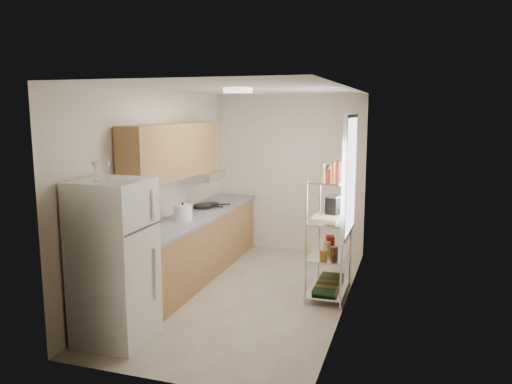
% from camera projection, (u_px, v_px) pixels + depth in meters
% --- Properties ---
extents(room, '(2.52, 4.42, 2.62)m').
position_uv_depth(room, '(247.00, 195.00, 6.21)').
color(room, '#ACA18B').
rests_on(room, ground).
extents(counter_run, '(0.63, 3.51, 0.90)m').
position_uv_depth(counter_run, '(195.00, 246.00, 7.04)').
color(counter_run, '#B1814B').
rests_on(counter_run, ground).
extents(upper_cabinets, '(0.33, 2.20, 0.72)m').
position_uv_depth(upper_cabinets, '(173.00, 151.00, 6.54)').
color(upper_cabinets, '#B1814B').
rests_on(upper_cabinets, room).
extents(range_hood, '(0.50, 0.60, 0.12)m').
position_uv_depth(range_hood, '(202.00, 176.00, 7.34)').
color(range_hood, '#B7BABC').
rests_on(range_hood, room).
extents(window, '(0.06, 1.00, 1.46)m').
position_uv_depth(window, '(350.00, 175.00, 6.14)').
color(window, white).
rests_on(window, room).
extents(bakers_rack, '(0.45, 0.90, 1.73)m').
position_uv_depth(bakers_rack, '(330.00, 210.00, 6.22)').
color(bakers_rack, silver).
rests_on(bakers_rack, ground).
extents(ceiling_dome, '(0.34, 0.34, 0.05)m').
position_uv_depth(ceiling_dome, '(238.00, 90.00, 5.72)').
color(ceiling_dome, white).
rests_on(ceiling_dome, room).
extents(refrigerator, '(0.69, 0.69, 1.67)m').
position_uv_depth(refrigerator, '(114.00, 262.00, 5.04)').
color(refrigerator, silver).
rests_on(refrigerator, ground).
extents(wine_glass_a, '(0.06, 0.06, 0.17)m').
position_uv_depth(wine_glass_a, '(108.00, 170.00, 4.99)').
color(wine_glass_a, silver).
rests_on(wine_glass_a, refrigerator).
extents(wine_glass_b, '(0.07, 0.07, 0.19)m').
position_uv_depth(wine_glass_b, '(95.00, 172.00, 4.75)').
color(wine_glass_b, silver).
rests_on(wine_glass_b, refrigerator).
extents(rice_cooker, '(0.25, 0.25, 0.20)m').
position_uv_depth(rice_cooker, '(183.00, 212.00, 6.62)').
color(rice_cooker, white).
rests_on(rice_cooker, counter_run).
extents(frying_pan_large, '(0.33, 0.33, 0.05)m').
position_uv_depth(frying_pan_large, '(203.00, 206.00, 7.43)').
color(frying_pan_large, black).
rests_on(frying_pan_large, counter_run).
extents(frying_pan_small, '(0.32, 0.32, 0.05)m').
position_uv_depth(frying_pan_small, '(211.00, 205.00, 7.58)').
color(frying_pan_small, black).
rests_on(frying_pan_small, counter_run).
extents(cutting_board, '(0.37, 0.47, 0.03)m').
position_uv_depth(cutting_board, '(327.00, 217.00, 6.22)').
color(cutting_board, tan).
rests_on(cutting_board, bakers_rack).
extents(espresso_machine, '(0.21, 0.26, 0.26)m').
position_uv_depth(espresso_machine, '(334.00, 206.00, 6.34)').
color(espresso_machine, black).
rests_on(espresso_machine, bakers_rack).
extents(storage_bag, '(0.14, 0.16, 0.16)m').
position_uv_depth(storage_bag, '(330.00, 242.00, 6.52)').
color(storage_bag, maroon).
rests_on(storage_bag, bakers_rack).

